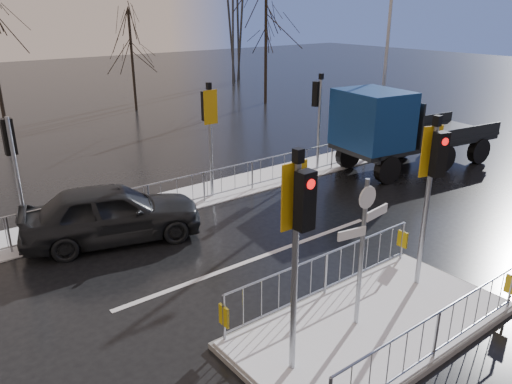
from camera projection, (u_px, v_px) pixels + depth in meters
ground at (373, 328)px, 10.14m from camera, size 120.00×120.00×0.00m
snow_verge at (169, 203)px, 16.51m from camera, size 30.00×2.00×0.04m
lane_markings at (386, 336)px, 9.89m from camera, size 8.00×11.38×0.01m
traffic_island at (373, 312)px, 10.01m from camera, size 6.00×3.04×4.15m
far_kerb_fixtures at (183, 177)px, 15.95m from camera, size 18.00×0.65×3.83m
car_far_lane at (112, 213)px, 13.68m from camera, size 5.16×3.20×1.64m
flatbed_truck at (391, 128)px, 19.24m from camera, size 7.27×3.46×3.24m
tree_far_b at (131, 41)px, 29.91m from camera, size 3.25×3.25×6.14m
tree_far_c at (266, 23)px, 31.92m from camera, size 4.00×4.00×7.55m
street_lamp_right at (388, 50)px, 20.96m from camera, size 1.25×0.18×8.00m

